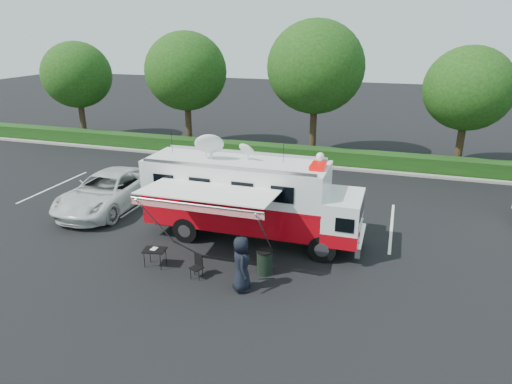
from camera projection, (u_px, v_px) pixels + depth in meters
The scene contains 10 objects.
ground_plane at pixel (252, 239), 19.01m from camera, with size 120.00×120.00×0.00m, color black.
back_border at pixel (333, 83), 28.55m from camera, with size 60.00×6.14×8.87m.
stall_lines at pixel (262, 211), 21.84m from camera, with size 24.12×5.50×0.01m.
command_truck at pixel (250, 198), 18.41m from camera, with size 8.84×2.43×4.25m.
awning at pixel (207, 195), 16.05m from camera, with size 4.83×2.50×2.92m.
white_suv at pixel (110, 207), 22.30m from camera, with size 2.85×6.19×1.72m, color silver.
person at pixel (242, 289), 15.33m from camera, with size 0.95×0.62×1.94m, color black.
folding_table at pixel (155, 251), 16.61m from camera, with size 0.90×0.71×0.69m.
folding_chair at pixel (197, 264), 15.96m from camera, with size 0.51×0.54×0.82m.
trash_bin at pixel (265, 262), 16.20m from camera, with size 0.61×0.61×0.91m.
Camera 1 is at (5.32, -16.36, 8.30)m, focal length 32.00 mm.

